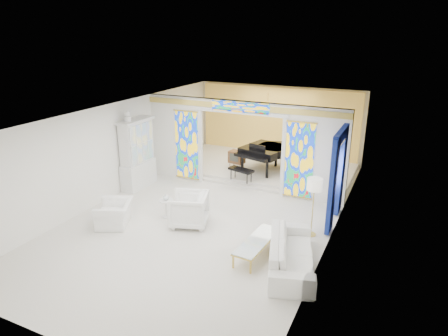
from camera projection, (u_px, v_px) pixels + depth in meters
The scene contains 24 objects.
floor at pixel (215, 210), 12.09m from camera, with size 12.00×12.00×0.00m, color silver.
ceiling at pixel (214, 112), 11.10m from camera, with size 7.00×12.00×0.02m, color silver.
wall_back at pixel (278, 122), 16.72m from camera, with size 7.00×0.02×3.00m, color white.
wall_front at pixel (49, 269), 6.47m from camera, with size 7.00×0.02×3.00m, color white.
wall_left at pixel (118, 148), 13.00m from camera, with size 0.02×12.00×3.00m, color white.
wall_right at pixel (337, 182), 10.18m from camera, with size 0.02×12.00×3.00m, color white.
partition_wall at pixel (241, 141), 13.25m from camera, with size 7.00×0.22×3.00m.
stained_glass_left at pixel (187, 145), 14.09m from camera, with size 0.90×0.04×2.40m, color gold.
stained_glass_right at pixel (299, 161), 12.46m from camera, with size 0.90×0.04×2.40m, color gold.
stained_glass_transom at pixel (240, 107), 12.77m from camera, with size 2.00×0.04×0.34m, color gold.
alcove_platform at pixel (261, 167), 15.56m from camera, with size 6.80×3.80×0.18m, color silver.
gold_curtain_back at pixel (277, 122), 16.61m from camera, with size 6.70×0.10×2.90m, color #FDC958.
chandelier at pixel (268, 105), 14.58m from camera, with size 0.48×0.48×0.30m, color gold.
blue_drapes at pixel (338, 170), 10.80m from camera, with size 0.14×1.85×2.65m.
china_cabinet at pixel (137, 154), 13.51m from camera, with size 0.56×1.46×2.72m.
armchair_left at pixel (115, 214), 11.07m from camera, with size 1.04×0.91×0.68m, color silver.
armchair_right at pixel (189, 209), 11.04m from camera, with size 0.99×1.02×0.93m, color white.
sofa at pixel (292, 253), 9.09m from camera, with size 2.49×0.97×0.73m, color silver.
side_table at pixel (166, 206), 11.54m from camera, with size 0.43×0.43×0.53m.
vase at pixel (166, 197), 11.45m from camera, with size 0.18×0.18×0.19m, color white.
coffee_table at pixel (257, 241), 9.60m from camera, with size 0.67×1.77×0.39m.
floor_lamp at pixel (314, 187), 10.18m from camera, with size 0.50×0.50×1.60m.
grand_piano at pixel (270, 151), 14.75m from camera, with size 2.15×2.86×1.10m.
tv_console at pixel (237, 157), 15.07m from camera, with size 0.62×0.47×0.66m.
Camera 1 is at (4.94, -9.82, 5.19)m, focal length 32.00 mm.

